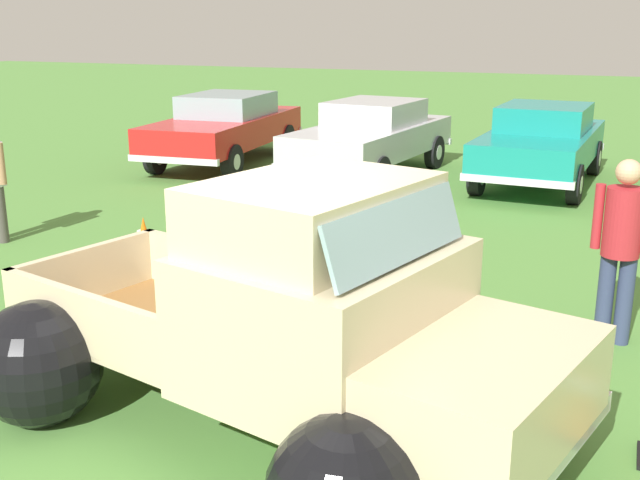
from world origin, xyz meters
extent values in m
plane|color=#548C3D|center=(0.00, 0.00, 0.00)|extent=(80.00, 80.00, 0.00)
cylinder|color=black|center=(1.62, 0.48, 0.38)|extent=(0.79, 0.40, 0.76)
cylinder|color=silver|center=(1.62, 0.48, 0.38)|extent=(0.39, 0.31, 0.34)
cylinder|color=black|center=(-1.09, 1.18, 0.38)|extent=(0.79, 0.40, 0.76)
cylinder|color=silver|center=(-1.09, 1.18, 0.38)|extent=(0.39, 0.31, 0.34)
cylinder|color=black|center=(-1.53, -0.50, 0.38)|extent=(0.79, 0.40, 0.76)
cylinder|color=silver|center=(-1.53, -0.50, 0.38)|extent=(0.39, 0.31, 0.34)
sphere|color=black|center=(-1.08, 1.23, 0.44)|extent=(1.17, 1.17, 0.96)
sphere|color=black|center=(-1.54, -0.55, 0.44)|extent=(1.17, 1.17, 0.96)
cube|color=olive|center=(-0.92, 0.24, 0.54)|extent=(2.37, 2.00, 0.04)
cube|color=beige|center=(-0.74, 0.94, 0.77)|extent=(2.00, 0.59, 0.50)
cube|color=beige|center=(-1.10, -0.47, 0.77)|extent=(2.00, 0.59, 0.50)
cube|color=beige|center=(0.03, -0.01, 0.77)|extent=(0.46, 1.51, 0.50)
cube|color=beige|center=(-1.87, 0.49, 0.77)|extent=(0.46, 1.51, 0.50)
cube|color=beige|center=(0.63, -0.16, 0.99)|extent=(1.83, 2.01, 0.95)
cube|color=beige|center=(0.53, -0.14, 1.70)|extent=(1.50, 1.78, 0.45)
cube|color=#8CADB7|center=(1.16, -0.30, 1.68)|extent=(0.51, 1.45, 0.38)
cube|color=beige|center=(1.65, -0.43, 0.80)|extent=(1.62, 1.88, 0.55)
sphere|color=black|center=(1.63, 0.51, 0.42)|extent=(1.12, 1.12, 0.92)
cube|color=silver|center=(-2.17, 0.56, 0.46)|extent=(0.61, 1.95, 0.14)
cube|color=silver|center=(2.17, -0.56, 0.46)|extent=(0.61, 1.95, 0.14)
sphere|color=red|center=(-1.93, 1.32, 0.64)|extent=(0.13, 0.13, 0.11)
cylinder|color=black|center=(-4.55, 8.09, 0.33)|extent=(0.25, 0.67, 0.66)
cylinder|color=silver|center=(-4.55, 8.09, 0.33)|extent=(0.23, 0.31, 0.30)
cylinder|color=black|center=(-6.17, 7.97, 0.33)|extent=(0.25, 0.67, 0.66)
cylinder|color=silver|center=(-6.17, 7.97, 0.33)|extent=(0.23, 0.31, 0.30)
cylinder|color=black|center=(-4.76, 11.04, 0.33)|extent=(0.25, 0.67, 0.66)
cylinder|color=silver|center=(-4.76, 11.04, 0.33)|extent=(0.23, 0.31, 0.30)
cylinder|color=black|center=(-6.39, 10.92, 0.33)|extent=(0.25, 0.67, 0.66)
cylinder|color=silver|center=(-6.39, 10.92, 0.33)|extent=(0.23, 0.31, 0.30)
cube|color=red|center=(-5.47, 9.51, 0.71)|extent=(2.09, 4.73, 0.55)
cube|color=#8CADB7|center=(-5.48, 9.69, 1.21)|extent=(1.65, 2.04, 0.45)
cube|color=silver|center=(-5.64, 11.77, 0.45)|extent=(1.81, 0.23, 0.12)
cube|color=silver|center=(-5.30, 7.25, 0.45)|extent=(1.81, 0.23, 0.12)
cylinder|color=black|center=(-1.58, 7.89, 0.33)|extent=(0.27, 0.68, 0.66)
cylinder|color=silver|center=(-1.58, 7.89, 0.33)|extent=(0.24, 0.32, 0.30)
cylinder|color=black|center=(-3.16, 8.07, 0.33)|extent=(0.27, 0.68, 0.66)
cylinder|color=silver|center=(-3.16, 8.07, 0.33)|extent=(0.24, 0.32, 0.30)
cylinder|color=black|center=(-1.27, 10.61, 0.33)|extent=(0.27, 0.68, 0.66)
cylinder|color=silver|center=(-1.27, 10.61, 0.33)|extent=(0.24, 0.32, 0.30)
cylinder|color=black|center=(-2.86, 10.79, 0.33)|extent=(0.27, 0.68, 0.66)
cylinder|color=silver|center=(-2.86, 10.79, 0.33)|extent=(0.24, 0.32, 0.30)
cube|color=silver|center=(-2.22, 9.34, 0.71)|extent=(2.19, 4.45, 0.55)
cube|color=silver|center=(-2.20, 9.51, 1.21)|extent=(1.67, 1.95, 0.45)
cube|color=silver|center=(-1.98, 11.43, 0.45)|extent=(1.78, 0.30, 0.12)
cube|color=silver|center=(-2.45, 7.26, 0.45)|extent=(1.78, 0.30, 0.12)
cylinder|color=black|center=(1.63, 8.34, 0.33)|extent=(0.24, 0.67, 0.66)
cylinder|color=silver|center=(1.63, 8.34, 0.33)|extent=(0.23, 0.31, 0.30)
cylinder|color=black|center=(0.02, 8.43, 0.33)|extent=(0.24, 0.67, 0.66)
cylinder|color=silver|center=(0.02, 8.43, 0.33)|extent=(0.23, 0.31, 0.30)
cylinder|color=black|center=(1.78, 11.10, 0.33)|extent=(0.24, 0.67, 0.66)
cylinder|color=silver|center=(1.78, 11.10, 0.33)|extent=(0.23, 0.31, 0.30)
cylinder|color=black|center=(0.17, 11.19, 0.33)|extent=(0.24, 0.67, 0.66)
cylinder|color=silver|center=(0.17, 11.19, 0.33)|extent=(0.23, 0.31, 0.30)
cube|color=teal|center=(0.90, 9.76, 0.71)|extent=(1.97, 4.40, 0.55)
cube|color=teal|center=(0.91, 9.94, 1.21)|extent=(1.59, 1.89, 0.45)
cube|color=silver|center=(1.01, 11.88, 0.45)|extent=(1.80, 0.20, 0.12)
cube|color=silver|center=(0.78, 7.65, 0.45)|extent=(1.80, 0.20, 0.12)
cylinder|color=#4C4742|center=(-5.37, 3.08, 0.39)|extent=(0.17, 0.17, 0.77)
cylinder|color=#A87A56|center=(-5.24, 3.06, 1.09)|extent=(0.10, 0.10, 0.55)
cylinder|color=navy|center=(2.51, 2.59, 0.42)|extent=(0.16, 0.16, 0.84)
cylinder|color=navy|center=(2.34, 2.59, 0.42)|extent=(0.16, 0.16, 0.84)
cylinder|color=#B2262D|center=(2.43, 2.59, 1.16)|extent=(0.36, 0.36, 0.63)
cylinder|color=#B2262D|center=(2.21, 2.60, 1.19)|extent=(0.09, 0.09, 0.60)
sphere|color=#DBAD84|center=(2.43, 2.59, 1.62)|extent=(0.24, 0.24, 0.23)
cube|color=black|center=(-2.95, 2.88, 0.01)|extent=(0.36, 0.36, 0.03)
cone|color=orange|center=(-2.95, 2.88, 0.33)|extent=(0.28, 0.28, 0.60)
cylinder|color=white|center=(-2.95, 2.88, 0.42)|extent=(0.17, 0.17, 0.08)
camera|label=1|loc=(2.42, -4.71, 2.93)|focal=43.55mm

